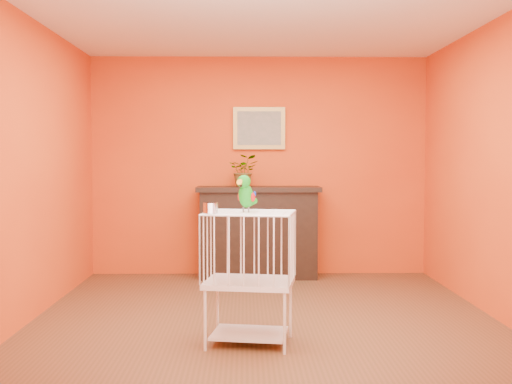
{
  "coord_description": "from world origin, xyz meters",
  "views": [
    {
      "loc": [
        -0.17,
        -5.44,
        1.39
      ],
      "look_at": [
        -0.09,
        -0.71,
        1.14
      ],
      "focal_mm": 45.0,
      "sensor_mm": 36.0,
      "label": 1
    }
  ],
  "objects": [
    {
      "name": "birdcage",
      "position": [
        -0.14,
        -0.7,
        0.51
      ],
      "size": [
        0.71,
        0.59,
        0.99
      ],
      "rotation": [
        0.0,
        0.0,
        -0.17
      ],
      "color": "white",
      "rests_on": "ground"
    },
    {
      "name": "room_shell",
      "position": [
        0.0,
        0.0,
        1.58
      ],
      "size": [
        4.5,
        4.5,
        4.5
      ],
      "color": "#E24D15",
      "rests_on": "ground"
    },
    {
      "name": "ground",
      "position": [
        0.0,
        0.0,
        0.0
      ],
      "size": [
        4.5,
        4.5,
        0.0
      ],
      "primitive_type": "plane",
      "color": "brown",
      "rests_on": "ground"
    },
    {
      "name": "console_cabinet",
      "position": [
        -0.01,
        2.0,
        0.53
      ],
      "size": [
        1.43,
        0.51,
        1.06
      ],
      "color": "black",
      "rests_on": "ground"
    },
    {
      "name": "framed_picture",
      "position": [
        0.0,
        2.22,
        1.75
      ],
      "size": [
        0.62,
        0.04,
        0.5
      ],
      "color": "#AF8A3E",
      "rests_on": "room_shell"
    },
    {
      "name": "feed_cup",
      "position": [
        -0.42,
        -0.84,
        1.03
      ],
      "size": [
        0.11,
        0.11,
        0.07
      ],
      "primitive_type": "cylinder",
      "color": "silver",
      "rests_on": "birdcage"
    },
    {
      "name": "potted_plant",
      "position": [
        -0.18,
        2.03,
        1.21
      ],
      "size": [
        0.36,
        0.4,
        0.29
      ],
      "primitive_type": "imported",
      "rotation": [
        0.0,
        0.0,
        -0.08
      ],
      "color": "#26722D",
      "rests_on": "console_cabinet"
    },
    {
      "name": "parrot",
      "position": [
        -0.16,
        -0.69,
        1.13
      ],
      "size": [
        0.18,
        0.24,
        0.28
      ],
      "rotation": [
        0.0,
        0.0,
        -0.5
      ],
      "color": "#59544C",
      "rests_on": "birdcage"
    }
  ]
}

